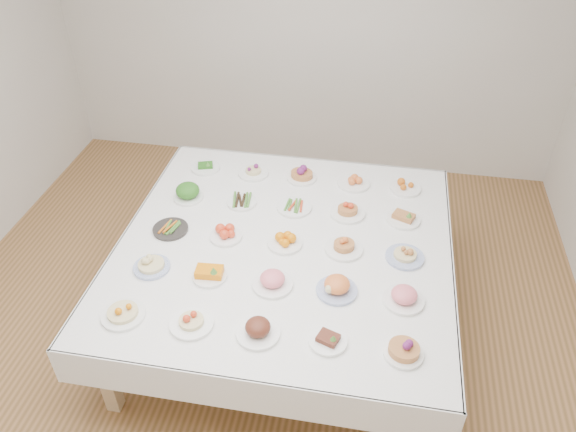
% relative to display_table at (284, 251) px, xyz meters
% --- Properties ---
extents(room_envelope, '(5.02, 5.02, 2.81)m').
position_rel_display_table_xyz_m(room_envelope, '(-0.20, -0.18, 1.15)').
color(room_envelope, '#9E6D41').
rests_on(room_envelope, ground).
extents(display_table, '(2.30, 2.30, 0.75)m').
position_rel_display_table_xyz_m(display_table, '(0.00, 0.00, 0.00)').
color(display_table, white).
rests_on(display_table, ground).
extents(dish_0, '(0.28, 0.28, 0.15)m').
position_rel_display_table_xyz_m(dish_0, '(-0.82, -0.82, 0.13)').
color(dish_0, white).
rests_on(dish_0, display_table).
extents(dish_1, '(0.26, 0.26, 0.13)m').
position_rel_display_table_xyz_m(dish_1, '(-0.40, -0.82, 0.12)').
color(dish_1, white).
rests_on(dish_1, display_table).
extents(dish_2, '(0.25, 0.25, 0.13)m').
position_rel_display_table_xyz_m(dish_2, '(-0.00, -0.82, 0.12)').
color(dish_2, white).
rests_on(dish_2, display_table).
extents(dish_3, '(0.22, 0.22, 0.09)m').
position_rel_display_table_xyz_m(dish_3, '(0.40, -0.81, 0.10)').
color(dish_3, white).
rests_on(dish_3, display_table).
extents(dish_4, '(0.23, 0.22, 0.13)m').
position_rel_display_table_xyz_m(dish_4, '(0.82, -0.82, 0.13)').
color(dish_4, white).
rests_on(dish_4, display_table).
extents(dish_5, '(0.24, 0.24, 0.13)m').
position_rel_display_table_xyz_m(dish_5, '(-0.81, -0.40, 0.13)').
color(dish_5, '#4C66B2').
rests_on(dish_5, display_table).
extents(dish_6, '(0.22, 0.22, 0.11)m').
position_rel_display_table_xyz_m(dish_6, '(-0.41, -0.41, 0.11)').
color(dish_6, white).
rests_on(dish_6, display_table).
extents(dish_7, '(0.26, 0.26, 0.15)m').
position_rel_display_table_xyz_m(dish_7, '(0.00, -0.41, 0.13)').
color(dish_7, white).
rests_on(dish_7, display_table).
extents(dish_8, '(0.27, 0.27, 0.16)m').
position_rel_display_table_xyz_m(dish_8, '(0.41, -0.40, 0.14)').
color(dish_8, '#4C66B2').
rests_on(dish_8, display_table).
extents(dish_9, '(0.25, 0.25, 0.13)m').
position_rel_display_table_xyz_m(dish_9, '(0.82, -0.41, 0.12)').
color(dish_9, white).
rests_on(dish_9, display_table).
extents(dish_10, '(0.25, 0.25, 0.05)m').
position_rel_display_table_xyz_m(dish_10, '(-0.82, 0.00, 0.09)').
color(dish_10, '#2B2926').
rests_on(dish_10, display_table).
extents(dish_11, '(0.22, 0.22, 0.10)m').
position_rel_display_table_xyz_m(dish_11, '(-0.41, -0.01, 0.11)').
color(dish_11, white).
rests_on(dish_11, display_table).
extents(dish_12, '(0.24, 0.24, 0.10)m').
position_rel_display_table_xyz_m(dish_12, '(0.01, -0.01, 0.11)').
color(dish_12, white).
rests_on(dish_12, display_table).
extents(dish_13, '(0.26, 0.26, 0.13)m').
position_rel_display_table_xyz_m(dish_13, '(0.41, 0.01, 0.12)').
color(dish_13, white).
rests_on(dish_13, display_table).
extents(dish_14, '(0.25, 0.25, 0.13)m').
position_rel_display_table_xyz_m(dish_14, '(0.82, -0.01, 0.12)').
color(dish_14, '#4C66B2').
rests_on(dish_14, display_table).
extents(dish_15, '(0.22, 0.22, 0.13)m').
position_rel_display_table_xyz_m(dish_15, '(-0.82, 0.40, 0.13)').
color(dish_15, white).
rests_on(dish_15, display_table).
extents(dish_16, '(0.22, 0.22, 0.05)m').
position_rel_display_table_xyz_m(dish_16, '(-0.40, 0.41, 0.09)').
color(dish_16, white).
rests_on(dish_16, display_table).
extents(dish_17, '(0.26, 0.26, 0.06)m').
position_rel_display_table_xyz_m(dish_17, '(0.00, 0.41, 0.09)').
color(dish_17, white).
rests_on(dish_17, display_table).
extents(dish_18, '(0.25, 0.25, 0.13)m').
position_rel_display_table_xyz_m(dish_18, '(0.40, 0.41, 0.12)').
color(dish_18, white).
rests_on(dish_18, display_table).
extents(dish_19, '(0.24, 0.24, 0.11)m').
position_rel_display_table_xyz_m(dish_19, '(0.81, 0.41, 0.11)').
color(dish_19, white).
rests_on(dish_19, display_table).
extents(dish_20, '(0.23, 0.23, 0.09)m').
position_rel_display_table_xyz_m(dish_20, '(-0.81, 0.82, 0.10)').
color(dish_20, white).
rests_on(dish_20, display_table).
extents(dish_21, '(0.24, 0.24, 0.12)m').
position_rel_display_table_xyz_m(dish_21, '(-0.40, 0.81, 0.12)').
color(dish_21, white).
rests_on(dish_21, display_table).
extents(dish_22, '(0.24, 0.23, 0.15)m').
position_rel_display_table_xyz_m(dish_22, '(-0.01, 0.82, 0.14)').
color(dish_22, white).
rests_on(dish_22, display_table).
extents(dish_23, '(0.25, 0.25, 0.10)m').
position_rel_display_table_xyz_m(dish_23, '(0.41, 0.81, 0.10)').
color(dish_23, white).
rests_on(dish_23, display_table).
extents(dish_24, '(0.24, 0.24, 0.09)m').
position_rel_display_table_xyz_m(dish_24, '(0.81, 0.81, 0.10)').
color(dish_24, white).
rests_on(dish_24, display_table).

